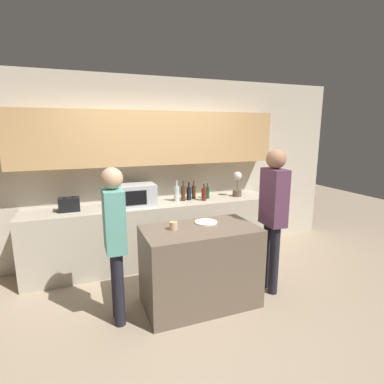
{
  "coord_description": "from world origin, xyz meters",
  "views": [
    {
      "loc": [
        -1.03,
        -2.71,
        1.94
      ],
      "look_at": [
        0.17,
        0.41,
        1.25
      ],
      "focal_mm": 28.0,
      "sensor_mm": 36.0,
      "label": 1
    }
  ],
  "objects": [
    {
      "name": "back_wall",
      "position": [
        0.0,
        1.66,
        1.54
      ],
      "size": [
        6.4,
        0.4,
        2.7
      ],
      "color": "beige",
      "rests_on": "ground_plane"
    },
    {
      "name": "bottle_5",
      "position": [
        0.81,
        1.42,
        0.99
      ],
      "size": [
        0.06,
        0.06,
        0.24
      ],
      "color": "#194723",
      "rests_on": "back_counter"
    },
    {
      "name": "person_center",
      "position": [
        -0.74,
        0.16,
        0.95
      ],
      "size": [
        0.21,
        0.34,
        1.6
      ],
      "rotation": [
        0.0,
        0.0,
        -1.57
      ],
      "color": "black",
      "rests_on": "ground_plane"
    },
    {
      "name": "kitchen_island",
      "position": [
        0.17,
        0.16,
        0.45
      ],
      "size": [
        1.25,
        0.7,
        0.9
      ],
      "color": "brown",
      "rests_on": "ground_plane"
    },
    {
      "name": "potted_plant",
      "position": [
        1.31,
        1.39,
        1.1
      ],
      "size": [
        0.14,
        0.14,
        0.39
      ],
      "color": "brown",
      "rests_on": "back_counter"
    },
    {
      "name": "toaster",
      "position": [
        -1.17,
        1.39,
        0.99
      ],
      "size": [
        0.26,
        0.16,
        0.18
      ],
      "color": "black",
      "rests_on": "back_counter"
    },
    {
      "name": "bottle_3",
      "position": [
        0.61,
        1.48,
        1.01
      ],
      "size": [
        0.06,
        0.06,
        0.28
      ],
      "color": "#472814",
      "rests_on": "back_counter"
    },
    {
      "name": "cup_0",
      "position": [
        -0.12,
        0.21,
        0.94
      ],
      "size": [
        0.09,
        0.09,
        0.08
      ],
      "color": "tan",
      "rests_on": "kitchen_island"
    },
    {
      "name": "bottle_2",
      "position": [
        0.51,
        1.43,
        1.0
      ],
      "size": [
        0.07,
        0.07,
        0.27
      ],
      "color": "black",
      "rests_on": "back_counter"
    },
    {
      "name": "plate_on_island",
      "position": [
        0.3,
        0.3,
        0.9
      ],
      "size": [
        0.26,
        0.26,
        0.01
      ],
      "color": "white",
      "rests_on": "kitchen_island"
    },
    {
      "name": "bottle_1",
      "position": [
        0.41,
        1.4,
        1.02
      ],
      "size": [
        0.07,
        0.07,
        0.3
      ],
      "color": "#472814",
      "rests_on": "back_counter"
    },
    {
      "name": "back_counter",
      "position": [
        0.0,
        1.39,
        0.45
      ],
      "size": [
        3.6,
        0.62,
        0.9
      ],
      "color": "#B7AD99",
      "rests_on": "ground_plane"
    },
    {
      "name": "person_left",
      "position": [
        1.08,
        0.11,
        1.04
      ],
      "size": [
        0.23,
        0.35,
        1.73
      ],
      "rotation": [
        0.0,
        0.0,
        1.52
      ],
      "color": "black",
      "rests_on": "ground_plane"
    },
    {
      "name": "microwave",
      "position": [
        -0.29,
        1.38,
        1.05
      ],
      "size": [
        0.52,
        0.39,
        0.3
      ],
      "color": "#B7BABC",
      "rests_on": "back_counter"
    },
    {
      "name": "bottle_0",
      "position": [
        0.31,
        1.41,
        1.02
      ],
      "size": [
        0.07,
        0.07,
        0.31
      ],
      "color": "silver",
      "rests_on": "back_counter"
    },
    {
      "name": "ground_plane",
      "position": [
        0.0,
        0.0,
        0.0
      ],
      "size": [
        14.0,
        14.0,
        0.0
      ],
      "primitive_type": "plane",
      "color": "gray"
    },
    {
      "name": "bottle_4",
      "position": [
        0.71,
        1.31,
        1.0
      ],
      "size": [
        0.07,
        0.07,
        0.25
      ],
      "color": "maroon",
      "rests_on": "back_counter"
    }
  ]
}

